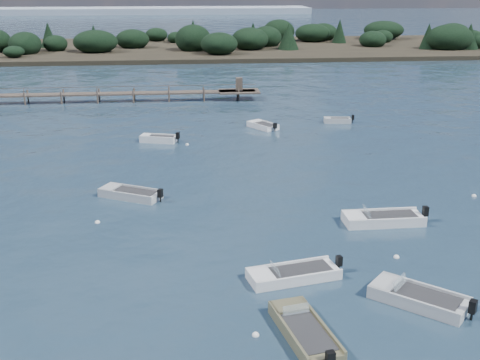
{
  "coord_description": "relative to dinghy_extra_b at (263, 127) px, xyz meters",
  "views": [
    {
      "loc": [
        -3.19,
        -25.72,
        14.58
      ],
      "look_at": [
        0.75,
        14.0,
        1.0
      ],
      "focal_mm": 45.0,
      "sensor_mm": 36.0,
      "label": 1
    }
  ],
  "objects": [
    {
      "name": "dinghy_near_olive",
      "position": [
        -3.21,
        -36.9,
        0.01
      ],
      "size": [
        2.56,
        5.05,
        1.21
      ],
      "color": "#726E4C",
      "rests_on": "ground"
    },
    {
      "name": "buoy_d",
      "position": [
        12.02,
        -21.12,
        -0.15
      ],
      "size": [
        0.32,
        0.32,
        0.32
      ],
      "primitive_type": "sphere",
      "color": "white",
      "rests_on": "ground"
    },
    {
      "name": "buoy_a",
      "position": [
        -5.27,
        -36.63,
        -0.15
      ],
      "size": [
        0.32,
        0.32,
        0.32
      ],
      "primitive_type": "sphere",
      "color": "white",
      "rests_on": "ground"
    },
    {
      "name": "tender_far_white",
      "position": [
        -10.33,
        -4.32,
        0.03
      ],
      "size": [
        3.75,
        2.18,
        1.26
      ],
      "color": "silver",
      "rests_on": "ground"
    },
    {
      "name": "buoy_c",
      "position": [
        -13.57,
        -23.36,
        -0.15
      ],
      "size": [
        0.32,
        0.32,
        0.32
      ],
      "primitive_type": "sphere",
      "color": "white",
      "rests_on": "ground"
    },
    {
      "name": "dinghy_mid_white_a",
      "position": [
        -2.74,
        -31.75,
        0.0
      ],
      "size": [
        5.08,
        2.67,
        1.17
      ],
      "color": "silver",
      "rests_on": "ground"
    },
    {
      "name": "buoy_e",
      "position": [
        -7.71,
        -5.65,
        -0.15
      ],
      "size": [
        0.32,
        0.32,
        0.32
      ],
      "primitive_type": "sphere",
      "color": "white",
      "rests_on": "ground"
    },
    {
      "name": "far_headland",
      "position": [
        20.06,
        67.07,
        1.82
      ],
      "size": [
        190.0,
        40.0,
        5.8
      ],
      "color": "black",
      "rests_on": "ground"
    },
    {
      "name": "dinghy_mid_white_b",
      "position": [
        4.12,
        -25.16,
        0.02
      ],
      "size": [
        5.3,
        1.9,
        1.32
      ],
      "color": "silver",
      "rests_on": "ground"
    },
    {
      "name": "ground",
      "position": [
        -4.94,
        27.07,
        -0.15
      ],
      "size": [
        400.0,
        400.0,
        0.0
      ],
      "primitive_type": "plane",
      "color": "#182A39",
      "rests_on": "ground"
    },
    {
      "name": "tender_far_grey_b",
      "position": [
        8.11,
        1.58,
        0.0
      ],
      "size": [
        3.16,
        1.45,
        1.06
      ],
      "color": "#A3A7AA",
      "rests_on": "ground"
    },
    {
      "name": "buoy_b",
      "position": [
        3.31,
        -29.94,
        -0.15
      ],
      "size": [
        0.32,
        0.32,
        0.32
      ],
      "primitive_type": "sphere",
      "color": "white",
      "rests_on": "ground"
    },
    {
      "name": "dinghy_extra_a",
      "position": [
        2.64,
        -34.74,
        0.02
      ],
      "size": [
        4.54,
        4.34,
        1.32
      ],
      "color": "#A3A7AA",
      "rests_on": "ground"
    },
    {
      "name": "dinghy_mid_grey",
      "position": [
        -11.84,
        -18.97,
        0.01
      ],
      "size": [
        4.59,
        3.48,
        1.18
      ],
      "color": "#A3A7AA",
      "rests_on": "ground"
    },
    {
      "name": "dinghy_extra_b",
      "position": [
        0.0,
        0.0,
        0.0
      ],
      "size": [
        3.11,
        3.62,
        1.1
      ],
      "color": "silver",
      "rests_on": "ground"
    },
    {
      "name": "jetty",
      "position": [
        -26.68,
        15.06,
        0.84
      ],
      "size": [
        64.5,
        3.2,
        3.4
      ],
      "color": "#4F433A",
      "rests_on": "ground"
    }
  ]
}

